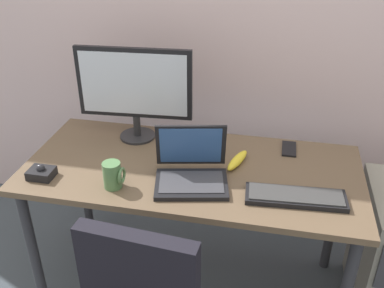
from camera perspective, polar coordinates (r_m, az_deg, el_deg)
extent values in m
plane|color=#424B53|center=(2.53, 0.00, -17.62)|extent=(8.00, 8.00, 0.00)
cube|color=brown|center=(2.05, 0.00, -3.29)|extent=(1.54, 0.71, 0.03)
cylinder|color=#2D2D33|center=(2.30, -19.77, -13.05)|extent=(0.05, 0.05, 0.73)
cylinder|color=#2D2D33|center=(2.69, -13.71, -4.99)|extent=(0.05, 0.05, 0.73)
cylinder|color=#2D2D33|center=(2.50, 17.81, -8.68)|extent=(0.05, 0.05, 0.73)
cube|color=black|center=(1.51, -6.89, -17.62)|extent=(0.40, 0.09, 0.42)
cylinder|color=#262628|center=(2.30, -7.01, 1.05)|extent=(0.18, 0.18, 0.01)
cylinder|color=#262628|center=(2.27, -7.10, 2.38)|extent=(0.04, 0.04, 0.11)
cube|color=black|center=(2.18, -7.48, 7.78)|extent=(0.57, 0.06, 0.35)
cube|color=silver|center=(2.16, -7.57, 7.64)|extent=(0.52, 0.04, 0.31)
cube|color=black|center=(1.87, 13.21, -6.69)|extent=(0.42, 0.16, 0.02)
cube|color=#353535|center=(1.87, 13.26, -6.34)|extent=(0.39, 0.14, 0.01)
cube|color=black|center=(1.90, -0.08, -5.21)|extent=(0.35, 0.28, 0.02)
cube|color=#38383D|center=(1.89, -0.08, -4.91)|extent=(0.30, 0.22, 0.00)
cube|color=black|center=(1.95, -0.09, -0.14)|extent=(0.31, 0.12, 0.22)
cube|color=#335999|center=(1.95, -0.09, -0.23)|extent=(0.28, 0.10, 0.19)
cube|color=black|center=(2.06, -18.84, -3.59)|extent=(0.11, 0.09, 0.04)
sphere|color=#232328|center=(2.05, -18.96, -2.98)|extent=(0.04, 0.04, 0.04)
cylinder|color=#4F7C49|center=(1.90, -10.26, -3.96)|extent=(0.08, 0.08, 0.12)
torus|color=#507949|center=(1.89, -9.04, -4.06)|extent=(0.01, 0.07, 0.07)
cube|color=black|center=(2.22, 12.40, -0.61)|extent=(0.07, 0.14, 0.01)
ellipsoid|color=yellow|center=(2.06, 5.87, -2.10)|extent=(0.10, 0.19, 0.04)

